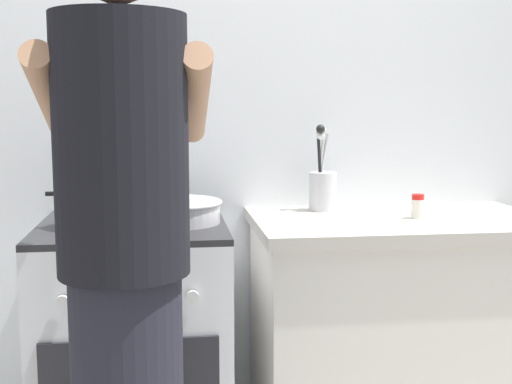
% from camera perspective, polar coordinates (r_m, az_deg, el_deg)
% --- Properties ---
extents(back_wall, '(3.20, 0.10, 2.50)m').
position_cam_1_polar(back_wall, '(2.54, 2.23, 6.79)').
color(back_wall, silver).
rests_on(back_wall, ground).
extents(countertop, '(1.00, 0.60, 0.90)m').
position_cam_1_polar(countertop, '(2.44, 11.92, -12.57)').
color(countertop, silver).
rests_on(countertop, ground).
extents(stove_range, '(0.60, 0.62, 0.90)m').
position_cam_1_polar(stove_range, '(2.31, -10.27, -13.75)').
color(stove_range, silver).
rests_on(stove_range, ground).
extents(pot, '(0.24, 0.17, 0.11)m').
position_cam_1_polar(pot, '(2.15, -14.39, -1.44)').
color(pot, '#38383D').
rests_on(pot, stove_range).
extents(mixing_bowl, '(0.30, 0.30, 0.07)m').
position_cam_1_polar(mixing_bowl, '(2.18, -6.90, -1.57)').
color(mixing_bowl, '#B7B7BC').
rests_on(mixing_bowl, stove_range).
extents(utensil_crock, '(0.10, 0.10, 0.31)m').
position_cam_1_polar(utensil_crock, '(2.42, 5.70, 0.49)').
color(utensil_crock, silver).
rests_on(utensil_crock, countertop).
extents(spice_bottle, '(0.04, 0.04, 0.08)m').
position_cam_1_polar(spice_bottle, '(2.31, 13.69, -1.23)').
color(spice_bottle, silver).
rests_on(spice_bottle, countertop).
extents(person, '(0.41, 0.50, 1.70)m').
position_cam_1_polar(person, '(1.58, -11.13, -8.17)').
color(person, black).
rests_on(person, ground).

